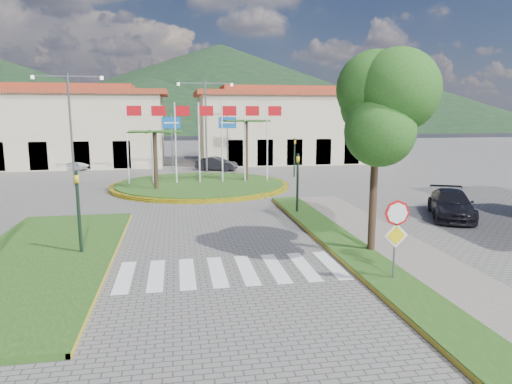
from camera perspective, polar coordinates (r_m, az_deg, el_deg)
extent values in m
plane|color=slate|center=(11.92, -1.08, -16.20)|extent=(160.00, 160.00, 0.00)
cube|color=gray|center=(15.60, 20.39, -10.12)|extent=(4.00, 28.00, 0.15)
cube|color=#1E4213|center=(15.04, 16.37, -10.58)|extent=(1.60, 28.00, 0.18)
cube|color=#1E4213|center=(18.03, -25.36, -7.72)|extent=(5.00, 14.00, 0.18)
cube|color=silver|center=(15.58, -3.38, -9.79)|extent=(8.00, 3.00, 0.01)
cylinder|color=yellow|center=(33.02, -6.97, 0.84)|extent=(12.70, 12.70, 0.24)
cylinder|color=#1E4213|center=(33.02, -6.97, 0.89)|extent=(12.00, 12.00, 0.30)
cylinder|color=black|center=(30.78, -12.44, 3.61)|extent=(0.28, 0.28, 4.05)
cylinder|color=black|center=(34.10, -1.23, 4.95)|extent=(0.28, 0.28, 4.68)
cylinder|color=silver|center=(33.33, -15.77, 5.61)|extent=(0.10, 0.10, 6.00)
cube|color=#B70B13|center=(33.21, -15.01, 9.78)|extent=(1.00, 0.03, 0.70)
cylinder|color=silver|center=(33.21, -12.90, 5.71)|extent=(0.10, 0.10, 6.00)
cube|color=#B70B13|center=(33.11, -12.10, 9.89)|extent=(1.00, 0.03, 0.70)
cylinder|color=silver|center=(33.16, -10.01, 5.81)|extent=(0.10, 0.10, 6.00)
cube|color=#B70B13|center=(33.09, -9.17, 9.98)|extent=(1.00, 0.03, 0.70)
cylinder|color=silver|center=(33.20, -7.12, 5.88)|extent=(0.10, 0.10, 6.00)
cube|color=#B70B13|center=(33.16, -6.24, 10.05)|extent=(1.00, 0.03, 0.70)
cylinder|color=silver|center=(33.33, -4.24, 5.95)|extent=(0.10, 0.10, 6.00)
cube|color=#B70B13|center=(33.31, -3.34, 10.09)|extent=(1.00, 0.03, 0.70)
cylinder|color=silver|center=(33.53, -1.39, 5.99)|extent=(0.10, 0.10, 6.00)
cube|color=#B70B13|center=(33.54, -0.46, 10.10)|extent=(1.00, 0.03, 0.70)
cylinder|color=silver|center=(33.82, 1.42, 6.03)|extent=(0.10, 0.10, 6.00)
cube|color=#B70B13|center=(33.86, 2.36, 10.09)|extent=(1.00, 0.03, 0.70)
cylinder|color=slate|center=(14.73, 16.94, -6.29)|extent=(0.07, 0.07, 2.50)
cylinder|color=red|center=(14.45, 17.23, -2.53)|extent=(0.80, 0.03, 0.80)
cube|color=yellow|center=(14.60, 17.11, -5.22)|extent=(0.78, 0.03, 0.78)
cylinder|color=black|center=(17.41, 14.44, -0.52)|extent=(0.28, 0.28, 4.40)
ellipsoid|color=#194F15|center=(17.14, 14.87, 9.40)|extent=(3.60, 3.60, 3.20)
cylinder|color=black|center=(17.83, -21.26, -2.61)|extent=(0.12, 0.12, 3.20)
imported|color=yellow|center=(17.65, -21.46, 0.57)|extent=(0.15, 0.18, 0.90)
cylinder|color=black|center=(23.68, 5.21, 0.96)|extent=(0.12, 0.12, 3.20)
imported|color=yellow|center=(23.55, 5.25, 3.36)|extent=(0.15, 0.18, 0.90)
cylinder|color=black|center=(38.01, 4.82, 4.29)|extent=(0.12, 0.12, 3.20)
imported|color=yellow|center=(37.92, 4.84, 5.80)|extent=(0.18, 0.15, 0.90)
cylinder|color=slate|center=(41.67, -10.47, 6.03)|extent=(0.12, 0.12, 5.20)
cube|color=#1057B0|center=(41.54, -10.54, 8.50)|extent=(1.60, 0.05, 1.00)
cylinder|color=slate|center=(41.93, -3.58, 6.19)|extent=(0.12, 0.12, 5.20)
cube|color=#1057B0|center=(41.79, -3.60, 8.65)|extent=(1.60, 0.05, 1.00)
cylinder|color=slate|center=(40.69, -6.27, 8.02)|extent=(0.16, 0.16, 8.00)
cube|color=slate|center=(40.69, -8.10, 13.34)|extent=(2.40, 0.08, 0.08)
cube|color=slate|center=(40.85, -4.64, 13.39)|extent=(2.40, 0.08, 0.08)
cylinder|color=slate|center=(35.38, -22.11, 7.11)|extent=(0.16, 0.16, 8.00)
cube|color=slate|center=(35.73, -24.44, 13.08)|extent=(2.40, 0.08, 0.08)
cube|color=slate|center=(35.23, -20.56, 13.39)|extent=(2.40, 0.08, 0.08)
cube|color=beige|center=(50.17, -24.38, 6.97)|extent=(22.00, 9.00, 7.00)
cube|color=maroon|center=(50.18, -24.69, 11.24)|extent=(23.32, 9.54, 0.50)
cube|color=maroon|center=(50.20, -24.73, 11.81)|extent=(16.50, 4.95, 0.60)
cube|color=beige|center=(49.99, 3.57, 7.81)|extent=(18.00, 9.00, 7.00)
cube|color=maroon|center=(50.00, 3.62, 12.10)|extent=(19.08, 9.54, 0.50)
cube|color=maroon|center=(50.02, 3.63, 12.68)|extent=(13.50, 4.95, 0.60)
cone|color=black|center=(171.67, -4.46, 13.04)|extent=(180.00, 180.00, 30.00)
cone|color=black|center=(162.30, 16.57, 10.74)|extent=(120.00, 120.00, 18.00)
cone|color=black|center=(140.86, -13.56, 10.66)|extent=(110.00, 110.00, 16.00)
imported|color=white|center=(46.29, -22.22, 3.32)|extent=(4.59, 3.08, 1.17)
imported|color=black|center=(47.48, -17.28, 3.88)|extent=(4.27, 2.35, 1.38)
imported|color=black|center=(42.39, -4.96, 3.54)|extent=(4.00, 2.76, 1.25)
imported|color=black|center=(25.08, 23.22, -1.42)|extent=(3.74, 5.12, 1.38)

